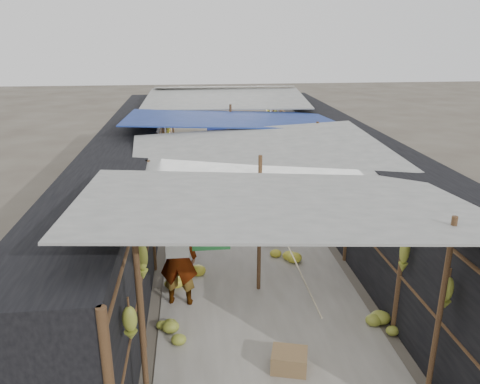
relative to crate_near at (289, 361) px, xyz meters
name	(u,v)px	position (x,y,z in m)	size (l,w,h in m)	color
aisle_slab	(239,219)	(-0.12, 5.74, -0.14)	(3.60, 16.00, 0.02)	#9E998E
stall_left	(130,180)	(-2.82, 5.74, 1.00)	(1.40, 15.00, 2.30)	black
stall_right	(344,174)	(2.58, 5.74, 1.00)	(1.40, 15.00, 2.30)	black
crate_near	(289,361)	(0.00, 0.00, 0.00)	(0.50, 0.40, 0.30)	brown
crate_mid	(272,235)	(0.50, 4.33, 0.00)	(0.51, 0.41, 0.31)	brown
crate_back	(206,212)	(-0.97, 6.05, -0.02)	(0.42, 0.34, 0.27)	brown
black_basin	(285,209)	(1.16, 6.08, -0.06)	(0.61, 0.61, 0.18)	black
vendor_elderly	(178,257)	(-1.58, 1.92, 0.76)	(0.66, 0.44, 1.82)	white
shopper_blue	(221,185)	(-0.56, 6.21, 0.65)	(0.77, 0.60, 1.59)	navy
vendor_seated	(267,168)	(1.11, 8.89, 0.30)	(0.59, 0.34, 0.91)	#4B4441
market_canopy	(239,125)	(-0.10, 6.07, 2.25)	(5.62, 15.20, 2.77)	brown
hanging_bananas	(243,154)	(0.00, 6.03, 1.51)	(3.95, 13.98, 0.80)	olive
floor_bananas	(222,215)	(-0.57, 5.74, 0.00)	(3.97, 9.89, 0.34)	gold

